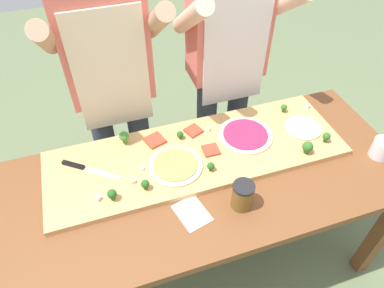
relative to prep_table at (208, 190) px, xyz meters
The scene contains 28 objects.
ground_plane 0.68m from the prep_table, ahead, with size 8.00×8.00×0.00m, color #60704C.
prep_table is the anchor object (origin of this frame).
cutting_board 0.18m from the prep_table, 93.97° to the left, with size 1.40×0.45×0.03m, color tan.
chefs_knife 0.58m from the prep_table, 159.28° to the left, with size 0.24×0.19×0.02m.
pizza_whole_white_garlic 0.57m from the prep_table, 12.58° to the left, with size 0.18×0.18×0.02m.
pizza_whole_pesto_green 0.20m from the prep_table, 148.23° to the left, with size 0.25×0.25×0.02m.
pizza_whole_beet_magenta 0.33m from the prep_table, 33.38° to the left, with size 0.27×0.27×0.02m.
pizza_slice_near_left 0.19m from the prep_table, 66.35° to the left, with size 0.07×0.07×0.01m, color #BC3D28.
pizza_slice_center 0.31m from the prep_table, 86.17° to the left, with size 0.07×0.07×0.01m, color #BC3D28.
pizza_slice_far_right 0.35m from the prep_table, 123.95° to the left, with size 0.09×0.09×0.01m, color #BC3D28.
broccoli_floret_back_left 0.47m from the prep_table, 136.69° to the left, with size 0.05×0.05×0.07m.
broccoli_floret_front_mid 0.15m from the prep_table, 46.12° to the left, with size 0.03×0.03×0.04m.
broccoli_floret_front_left 0.46m from the prep_table, behind, with size 0.04×0.04×0.06m.
broccoli_floret_center_left 0.62m from the prep_table, ahead, with size 0.04×0.04×0.05m.
broccoli_floret_back_mid 0.50m from the prep_table, ahead, with size 0.05×0.05×0.06m.
broccoli_floret_front_right 0.60m from the prep_table, 27.70° to the left, with size 0.03×0.03×0.05m.
broccoli_floret_center_right 0.33m from the prep_table, behind, with size 0.04×0.04×0.05m.
broccoli_floret_back_right 0.30m from the prep_table, 103.15° to the left, with size 0.03×0.03×0.04m.
cheese_crumble_a 0.72m from the prep_table, 21.81° to the left, with size 0.02×0.02×0.02m, color white.
cheese_crumble_b 0.33m from the prep_table, 158.26° to the left, with size 0.01×0.01×0.01m, color silver.
cheese_crumble_c 0.31m from the prep_table, 70.63° to the left, with size 0.02×0.02×0.02m, color white.
cheese_crumble_d 0.36m from the prep_table, behind, with size 0.02×0.02×0.02m, color silver.
cheese_crumble_e 0.51m from the prep_table, behind, with size 0.02×0.02×0.02m, color white.
flour_cup 0.83m from the prep_table, ahead, with size 0.09×0.09×0.09m.
sauce_jar 0.26m from the prep_table, 68.38° to the right, with size 0.09×0.09×0.13m.
recipe_note 0.23m from the prep_table, 129.94° to the right, with size 0.11×0.15×0.00m, color white.
cook_left 0.72m from the prep_table, 118.78° to the left, with size 0.54×0.39×1.67m.
cook_right 0.72m from the prep_table, 61.81° to the left, with size 0.54×0.39×1.67m.
Camera 1 is at (-0.39, -0.94, 1.99)m, focal length 32.90 mm.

